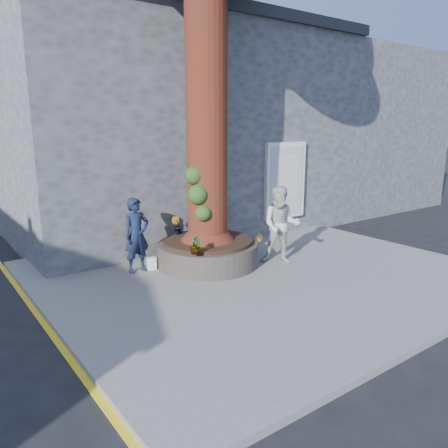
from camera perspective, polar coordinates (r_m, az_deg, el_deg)
ground at (r=8.26m, az=1.16°, el=-10.60°), size 120.00×120.00×0.00m
pavement at (r=9.85m, az=4.59°, el=-6.33°), size 9.00×8.00×0.12m
yellow_line at (r=7.90m, az=-22.00°, el=-12.70°), size 0.10×30.00×0.01m
stone_shop at (r=15.01m, az=-8.11°, el=12.22°), size 10.30×8.30×6.30m
neighbour_shop at (r=20.08m, az=12.87°, el=11.70°), size 6.00×8.00×6.00m
planter at (r=10.09m, az=-2.12°, el=-3.72°), size 2.30×2.30×0.60m
man at (r=9.67m, az=-11.35°, el=-1.45°), size 0.63×0.44×1.65m
woman at (r=10.18m, az=7.45°, el=-0.11°), size 1.11×1.10×1.81m
shopping_bag at (r=9.91m, az=-9.45°, el=-5.11°), size 0.22×0.16×0.28m
plant_a at (r=8.82m, az=-3.62°, el=-2.85°), size 0.21×0.16×0.37m
plant_b at (r=10.49m, az=-6.21°, el=-0.19°), size 0.33×0.33×0.43m
plant_c at (r=8.88m, az=-3.85°, el=-2.75°), size 0.29×0.29×0.37m
plant_d at (r=9.82m, az=4.76°, el=-1.53°), size 0.29×0.31×0.27m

